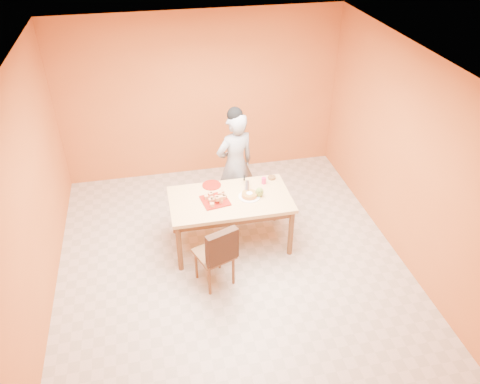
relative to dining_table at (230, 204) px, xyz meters
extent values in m
plane|color=beige|center=(-0.07, -0.46, -0.67)|extent=(5.00, 5.00, 0.00)
plane|color=silver|center=(-0.07, -0.46, 2.03)|extent=(5.00, 5.00, 0.00)
plane|color=#CE6C2F|center=(-0.07, 2.04, 0.68)|extent=(4.50, 0.00, 4.50)
plane|color=#CE6C2F|center=(-2.32, -0.46, 0.68)|extent=(0.00, 5.00, 5.00)
plane|color=#CE6C2F|center=(2.18, -0.46, 0.68)|extent=(0.00, 5.00, 5.00)
cube|color=tan|center=(0.00, 0.00, 0.07)|extent=(1.60, 0.90, 0.05)
cube|color=brown|center=(0.00, 0.00, -0.01)|extent=(1.48, 0.78, 0.10)
cylinder|color=brown|center=(-0.74, -0.39, -0.31)|extent=(0.07, 0.07, 0.71)
cylinder|color=brown|center=(-0.74, 0.39, -0.31)|extent=(0.07, 0.07, 0.71)
cylinder|color=brown|center=(0.74, -0.39, -0.31)|extent=(0.07, 0.07, 0.71)
cylinder|color=brown|center=(0.74, 0.39, -0.31)|extent=(0.07, 0.07, 0.71)
imported|color=gray|center=(0.22, 0.74, 0.15)|extent=(0.69, 0.56, 1.63)
cube|color=maroon|center=(-0.20, -0.03, 0.10)|extent=(0.39, 0.39, 0.02)
cylinder|color=maroon|center=(-0.19, 0.35, 0.10)|extent=(0.34, 0.34, 0.02)
cylinder|color=white|center=(0.25, -0.03, 0.10)|extent=(0.31, 0.31, 0.01)
cylinder|color=#C38432|center=(0.25, -0.03, 0.13)|extent=(0.26, 0.26, 0.05)
cube|color=white|center=(0.26, 0.15, 0.16)|extent=(0.11, 0.25, 0.01)
ellipsoid|color=olive|center=(0.39, -0.04, 0.16)|extent=(0.13, 0.11, 0.14)
cylinder|color=#DC2155|center=(0.52, 0.25, 0.14)|extent=(0.08, 0.08, 0.09)
cylinder|color=#3E1D11|center=(0.66, 0.35, 0.11)|extent=(0.11, 0.11, 0.03)
camera|label=1|loc=(-0.92, -4.96, 3.63)|focal=35.00mm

